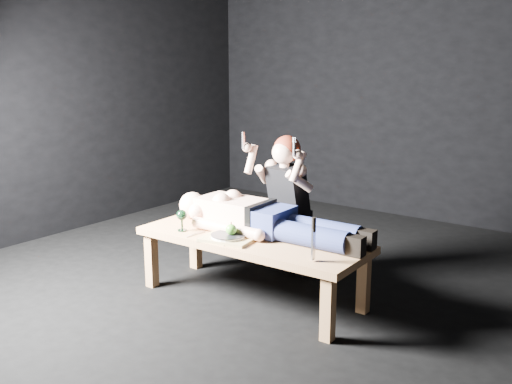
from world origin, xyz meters
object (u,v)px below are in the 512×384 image
table (252,268)px  lying_man (267,216)px  kneeling_woman (294,204)px  serving_tray (228,239)px  carving_knife (313,240)px  goblet (182,220)px

table → lying_man: size_ratio=1.04×
kneeling_woman → lying_man: bearing=-73.4°
serving_tray → carving_knife: (0.67, -0.02, 0.12)m
lying_man → serving_tray: 0.33m
serving_tray → carving_knife: size_ratio=1.27×
table → goblet: 0.59m
table → lying_man: (0.04, 0.12, 0.35)m
lying_man → carving_knife: carving_knife is taller
table → lying_man: 0.37m
lying_man → kneeling_woman: 0.45m
lying_man → carving_knife: bearing=-29.7°
table → goblet: size_ratio=10.58×
table → serving_tray: 0.30m
kneeling_woman → goblet: size_ratio=7.36×
goblet → carving_knife: carving_knife is taller
serving_tray → goblet: size_ratio=2.24×
goblet → carving_knife: size_ratio=0.57×
kneeling_woman → carving_knife: kneeling_woman is taller
table → serving_tray: serving_tray is taller
table → goblet: bearing=-159.4°
serving_tray → lying_man: bearing=67.0°
goblet → table: bearing=21.8°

